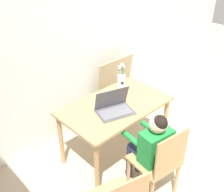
# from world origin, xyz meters

# --- Properties ---
(wall_back) EXTENTS (6.40, 0.05, 2.50)m
(wall_back) POSITION_xyz_m (0.00, 2.23, 1.25)
(wall_back) COLOR silver
(wall_back) RESTS_ON ground_plane
(dining_table) EXTENTS (1.19, 0.70, 0.70)m
(dining_table) POSITION_xyz_m (-0.26, 1.46, 0.61)
(dining_table) COLOR tan
(dining_table) RESTS_ON ground_plane
(chair_occupied) EXTENTS (0.45, 0.45, 0.84)m
(chair_occupied) POSITION_xyz_m (-0.38, 0.75, 0.44)
(chair_occupied) COLOR tan
(chair_occupied) RESTS_ON ground_plane
(person_seated) EXTENTS (0.36, 0.46, 0.94)m
(person_seated) POSITION_xyz_m (-0.37, 0.87, 0.59)
(person_seated) COLOR #1E8438
(person_seated) RESTS_ON ground_plane
(laptop) EXTENTS (0.43, 0.35, 0.24)m
(laptop) POSITION_xyz_m (-0.36, 1.39, 0.76)
(laptop) COLOR #4C4C51
(laptop) RESTS_ON dining_table
(flower_vase) EXTENTS (0.10, 0.10, 0.34)m
(flower_vase) POSITION_xyz_m (0.03, 1.67, 0.82)
(flower_vase) COLOR silver
(flower_vase) RESTS_ON dining_table
(water_bottle) EXTENTS (0.06, 0.06, 0.21)m
(water_bottle) POSITION_xyz_m (-0.12, 1.50, 0.80)
(water_bottle) COLOR silver
(water_bottle) RESTS_ON dining_table
(cardboard_panel) EXTENTS (0.63, 0.14, 0.88)m
(cardboard_panel) POSITION_xyz_m (0.33, 2.10, 0.44)
(cardboard_panel) COLOR tan
(cardboard_panel) RESTS_ON ground_plane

